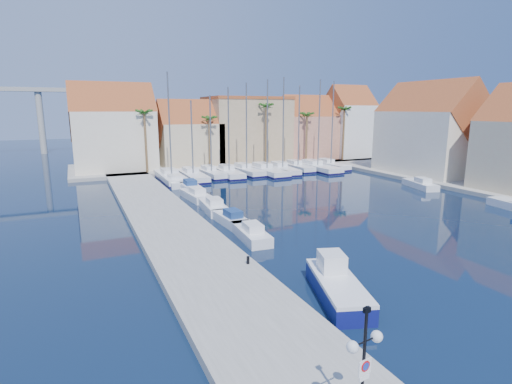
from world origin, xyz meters
TOP-DOWN VIEW (x-y plane):
  - ground at (0.00, 0.00)m, footprint 260.00×260.00m
  - quay_west at (-9.00, 13.50)m, footprint 6.00×77.00m
  - shore_north at (10.00, 48.00)m, footprint 54.00×16.00m
  - shore_east at (32.00, 15.00)m, footprint 12.00×60.00m
  - lamp_post at (-8.69, -11.18)m, footprint 1.34×0.49m
  - bollard at (-6.60, 2.14)m, footprint 0.19×0.19m
  - fishing_boat at (-3.66, -3.00)m, footprint 3.83×6.38m
  - motorboat_west_0 at (-3.91, 7.81)m, footprint 2.12×5.47m
  - motorboat_west_1 at (-3.86, 12.22)m, footprint 1.90×5.24m
  - motorboat_west_2 at (-3.79, 17.29)m, footprint 2.30×5.89m
  - motorboat_west_3 at (-3.91, 23.03)m, footprint 2.26×5.92m
  - motorboat_west_4 at (-3.18, 28.47)m, footprint 2.04×5.91m
  - motorboat_west_5 at (-4.00, 32.89)m, footprint 2.37×7.35m
  - motorboat_east_1 at (23.98, 17.47)m, footprint 3.26×6.01m
  - sailboat_0 at (-3.90, 35.50)m, footprint 3.01×11.06m
  - sailboat_1 at (-0.77, 35.73)m, footprint 2.72×9.84m
  - sailboat_2 at (2.27, 36.71)m, footprint 2.70×8.52m
  - sailboat_3 at (4.87, 36.18)m, footprint 3.05×9.59m
  - sailboat_4 at (7.92, 36.85)m, footprint 3.13×9.27m
  - sailboat_5 at (10.88, 35.85)m, footprint 3.18×11.11m
  - sailboat_6 at (13.73, 35.91)m, footprint 3.35×9.87m
  - sailboat_7 at (17.09, 36.90)m, footprint 2.36×8.53m
  - sailboat_8 at (19.92, 35.64)m, footprint 3.24×11.29m
  - sailboat_9 at (23.11, 36.42)m, footprint 2.70×9.01m
  - building_0 at (-10.00, 47.00)m, footprint 12.30×9.00m
  - building_1 at (2.00, 47.00)m, footprint 10.30×8.00m
  - building_2 at (13.00, 48.00)m, footprint 14.20×10.20m
  - building_3 at (25.00, 47.00)m, footprint 10.30×8.00m
  - building_4 at (34.00, 46.00)m, footprint 8.30×8.00m
  - building_6 at (32.00, 24.00)m, footprint 9.00×14.30m
  - palm_0 at (-6.00, 42.00)m, footprint 2.60×2.60m
  - palm_1 at (4.00, 42.00)m, footprint 2.60×2.60m
  - palm_2 at (14.00, 42.00)m, footprint 2.60×2.60m
  - palm_3 at (22.00, 42.00)m, footprint 2.60×2.60m
  - palm_4 at (30.00, 42.00)m, footprint 2.60×2.60m

SIDE VIEW (x-z plane):
  - ground at x=0.00m, z-range 0.00..0.00m
  - quay_west at x=-9.00m, z-range 0.00..0.50m
  - shore_north at x=10.00m, z-range 0.00..0.50m
  - shore_east at x=32.00m, z-range 0.00..0.50m
  - motorboat_west_0 at x=-3.91m, z-range -0.19..1.21m
  - motorboat_west_1 at x=-3.86m, z-range -0.19..1.21m
  - motorboat_west_5 at x=-4.00m, z-range -0.19..1.21m
  - motorboat_east_1 at x=23.98m, z-range -0.19..1.21m
  - motorboat_west_2 at x=-3.79m, z-range -0.19..1.21m
  - motorboat_west_3 at x=-3.91m, z-range -0.19..1.21m
  - motorboat_west_4 at x=-3.18m, z-range -0.19..1.21m
  - sailboat_1 at x=-0.77m, z-range -4.95..6.08m
  - sailboat_8 at x=19.92m, z-range -6.61..7.79m
  - sailboat_5 at x=10.88m, z-range -6.50..7.68m
  - sailboat_0 at x=-3.90m, z-range -6.73..7.93m
  - sailboat_3 at x=4.87m, z-range -5.87..7.07m
  - sailboat_2 at x=2.27m, z-range -5.28..6.49m
  - sailboat_4 at x=7.92m, z-range -6.21..7.45m
  - sailboat_6 at x=13.73m, z-range -6.66..7.90m
  - sailboat_7 at x=17.09m, z-range -6.11..7.38m
  - sailboat_9 at x=23.11m, z-range -6.52..7.79m
  - fishing_boat at x=-3.66m, z-range -0.36..1.76m
  - bollard at x=-6.60m, z-range 0.50..0.97m
  - lamp_post at x=-8.69m, z-range 1.12..5.09m
  - building_1 at x=2.00m, z-range -0.20..10.80m
  - building_3 at x=25.00m, z-range -0.14..11.86m
  - building_2 at x=13.00m, z-range 0.51..12.01m
  - building_6 at x=32.00m, z-range -0.23..13.27m
  - building_0 at x=-10.00m, z-range -0.23..13.27m
  - building_4 at x=34.00m, z-range -0.03..13.97m
  - palm_1 at x=4.00m, z-range 3.56..12.71m
  - palm_3 at x=22.00m, z-range 3.78..13.43m
  - palm_0 at x=-6.00m, z-range 4.00..14.15m
  - palm_4 at x=30.00m, z-range 4.22..14.87m
  - palm_2 at x=14.00m, z-range 4.44..15.59m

